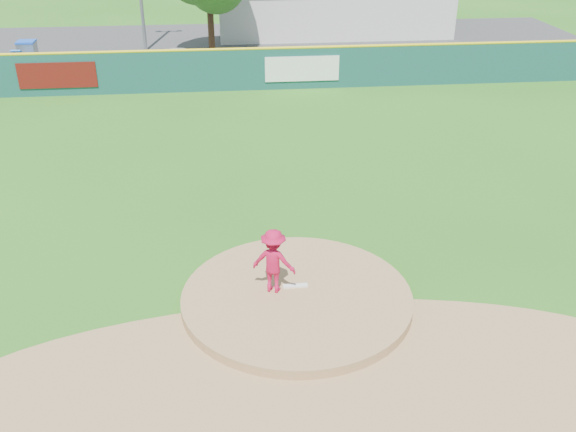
{
  "coord_description": "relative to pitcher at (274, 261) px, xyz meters",
  "views": [
    {
      "loc": [
        -1.53,
        -12.61,
        8.9
      ],
      "look_at": [
        0.0,
        2.0,
        1.3
      ],
      "focal_mm": 40.0,
      "sensor_mm": 36.0,
      "label": 1
    }
  ],
  "objects": [
    {
      "name": "ground",
      "position": [
        0.53,
        -0.21,
        -1.06
      ],
      "size": [
        120.0,
        120.0,
        0.0
      ],
      "primitive_type": "plane",
      "color": "#286B19",
      "rests_on": "ground"
    },
    {
      "name": "playground_slide",
      "position": [
        -11.39,
        23.3,
        -0.32
      ],
      "size": [
        0.94,
        2.64,
        1.45
      ],
      "color": "blue",
      "rests_on": "ground"
    },
    {
      "name": "infield_dirt_arc",
      "position": [
        0.53,
        -3.21,
        -1.05
      ],
      "size": [
        15.4,
        15.4,
        0.01
      ],
      "primitive_type": "cylinder",
      "color": "#9E774C",
      "rests_on": "ground"
    },
    {
      "name": "pitching_rubber",
      "position": [
        0.53,
        0.09,
        -0.79
      ],
      "size": [
        0.6,
        0.15,
        0.04
      ],
      "primitive_type": "cube",
      "color": "white",
      "rests_on": "pitchers_mound"
    },
    {
      "name": "van",
      "position": [
        -2.94,
        20.8,
        -0.36
      ],
      "size": [
        4.89,
        2.3,
        1.35
      ],
      "primitive_type": "imported",
      "rotation": [
        0.0,
        0.0,
        1.58
      ],
      "color": "silver",
      "rests_on": "parking_lot"
    },
    {
      "name": "outfield_fence",
      "position": [
        0.53,
        17.79,
        0.03
      ],
      "size": [
        40.0,
        0.14,
        2.07
      ],
      "color": "#164744",
      "rests_on": "ground"
    },
    {
      "name": "parking_lot",
      "position": [
        0.53,
        26.79,
        -1.05
      ],
      "size": [
        44.0,
        16.0,
        0.02
      ],
      "primitive_type": "cube",
      "color": "#38383A",
      "rests_on": "ground"
    },
    {
      "name": "pitchers_mound",
      "position": [
        0.53,
        -0.21,
        -1.06
      ],
      "size": [
        5.5,
        5.5,
        0.5
      ],
      "primitive_type": "cylinder",
      "color": "#9E774C",
      "rests_on": "ground"
    },
    {
      "name": "pitcher",
      "position": [
        0.0,
        0.0,
        0.0
      ],
      "size": [
        1.19,
        0.94,
        1.62
      ],
      "primitive_type": "imported",
      "rotation": [
        0.0,
        0.0,
        2.77
      ],
      "color": "#BB103E",
      "rests_on": "pitchers_mound"
    },
    {
      "name": "pool_building_grp",
      "position": [
        6.53,
        31.78,
        0.61
      ],
      "size": [
        15.2,
        8.2,
        3.31
      ],
      "color": "silver",
      "rests_on": "ground"
    },
    {
      "name": "fence_banners",
      "position": [
        -2.88,
        17.71,
        -0.06
      ],
      "size": [
        15.13,
        0.04,
        1.2
      ],
      "color": "#5F110D",
      "rests_on": "ground"
    }
  ]
}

